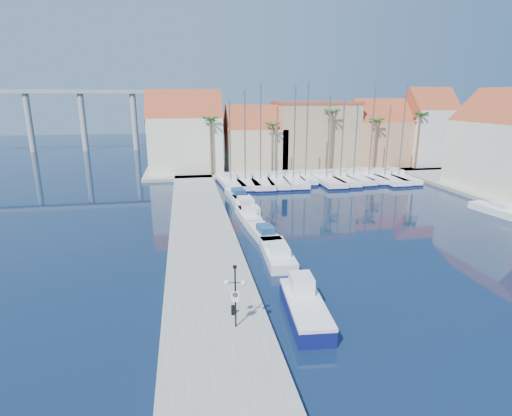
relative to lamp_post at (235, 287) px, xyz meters
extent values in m
plane|color=black|center=(7.95, 2.86, -2.89)|extent=(260.00, 260.00, 0.00)
cube|color=gray|center=(-1.05, 16.36, -2.64)|extent=(6.00, 77.00, 0.50)
cube|color=gray|center=(17.95, 50.86, -2.64)|extent=(54.00, 16.00, 0.50)
cylinder|color=black|center=(0.00, 0.00, -0.57)|extent=(0.09, 0.09, 3.65)
cylinder|color=black|center=(-0.22, 0.06, 0.25)|extent=(0.45, 0.16, 0.05)
cylinder|color=black|center=(0.22, -0.05, 0.25)|extent=(0.45, 0.16, 0.05)
sphere|color=white|center=(-0.44, 0.12, 0.25)|extent=(0.33, 0.33, 0.33)
sphere|color=white|center=(0.44, -0.11, 0.25)|extent=(0.33, 0.33, 0.33)
cube|color=black|center=(0.00, 0.00, 1.16)|extent=(0.22, 0.16, 0.15)
cube|color=white|center=(-0.01, -0.05, -0.48)|extent=(0.45, 0.14, 0.46)
cylinder|color=red|center=(-0.02, -0.07, -0.43)|extent=(0.30, 0.09, 0.31)
cylinder|color=#1933A5|center=(-0.02, -0.08, -0.43)|extent=(0.21, 0.07, 0.22)
cube|color=white|center=(-0.01, -0.05, -0.80)|extent=(0.36, 0.12, 0.13)
cylinder|color=black|center=(0.00, 1.29, -2.11)|extent=(0.23, 0.23, 0.56)
cube|color=#0E1355|center=(4.26, 0.98, -2.43)|extent=(2.54, 6.34, 0.93)
cube|color=white|center=(4.26, 0.98, -1.86)|extent=(2.54, 6.34, 0.21)
cube|color=white|center=(4.36, 2.22, -1.29)|extent=(1.47, 1.75, 1.14)
cube|color=white|center=(4.70, 10.13, -2.49)|extent=(2.37, 6.58, 0.80)
cube|color=white|center=(4.67, 9.48, -1.79)|extent=(1.56, 2.34, 0.60)
cube|color=white|center=(4.57, 15.11, -2.49)|extent=(2.38, 5.86, 0.80)
cube|color=navy|center=(4.63, 14.54, -1.79)|extent=(1.47, 2.11, 0.60)
cube|color=white|center=(4.10, 21.40, -2.49)|extent=(2.15, 5.80, 0.80)
cube|color=white|center=(4.13, 20.83, -1.79)|extent=(1.39, 2.07, 0.60)
cube|color=white|center=(4.42, 25.96, -2.49)|extent=(2.53, 7.31, 0.80)
cube|color=white|center=(4.44, 25.24, -1.79)|extent=(1.70, 2.58, 0.60)
cube|color=white|center=(4.18, 30.70, -2.49)|extent=(2.69, 6.58, 0.80)
cube|color=navy|center=(4.25, 30.06, -1.79)|extent=(1.66, 2.38, 0.60)
cube|color=white|center=(31.95, 18.40, -2.49)|extent=(2.81, 6.25, 0.80)
cube|color=white|center=(32.04, 17.80, -1.79)|extent=(1.65, 2.29, 0.60)
cube|color=white|center=(4.14, 38.39, -2.39)|extent=(3.59, 10.91, 1.00)
cube|color=#0C0F3D|center=(4.14, 38.39, -2.71)|extent=(3.65, 10.98, 0.28)
cube|color=white|center=(4.06, 39.46, -1.59)|extent=(2.19, 3.36, 0.60)
cylinder|color=slate|center=(4.18, 37.85, 3.73)|extent=(0.20, 0.20, 11.24)
cube|color=white|center=(6.33, 38.51, -2.39)|extent=(3.32, 10.90, 1.00)
cube|color=#0C0F3D|center=(6.33, 38.51, -2.71)|extent=(3.39, 10.97, 0.28)
cube|color=white|center=(6.27, 39.59, -1.59)|extent=(2.12, 3.33, 0.60)
cylinder|color=slate|center=(6.35, 37.97, 4.44)|extent=(0.20, 0.20, 12.68)
cube|color=white|center=(8.63, 38.33, -2.39)|extent=(3.32, 11.29, 1.00)
cube|color=#0C0F3D|center=(8.63, 38.33, -2.71)|extent=(3.38, 11.35, 0.28)
cube|color=white|center=(8.67, 39.44, -1.59)|extent=(2.16, 3.43, 0.60)
cylinder|color=slate|center=(8.61, 37.77, 4.90)|extent=(0.20, 0.20, 13.58)
cube|color=white|center=(11.08, 38.25, -2.39)|extent=(3.62, 10.92, 1.00)
cube|color=#0C0F3D|center=(11.08, 38.25, -2.71)|extent=(3.68, 10.98, 0.28)
cube|color=white|center=(11.16, 39.32, -1.59)|extent=(2.20, 3.36, 0.60)
cylinder|color=slate|center=(11.04, 37.71, 3.31)|extent=(0.20, 0.20, 10.42)
cube|color=white|center=(13.70, 38.39, -2.39)|extent=(3.65, 11.30, 1.00)
cube|color=#0C0F3D|center=(13.70, 38.39, -2.71)|extent=(3.72, 11.36, 0.28)
cube|color=white|center=(13.78, 39.50, -1.59)|extent=(2.25, 3.47, 0.60)
cylinder|color=slate|center=(13.66, 37.84, 4.75)|extent=(0.20, 0.20, 13.29)
cube|color=white|center=(15.97, 39.52, -2.39)|extent=(2.63, 8.36, 1.00)
cube|color=#0C0F3D|center=(15.97, 39.52, -2.71)|extent=(2.70, 8.42, 0.28)
cube|color=white|center=(16.02, 40.34, -1.59)|extent=(1.65, 2.56, 0.60)
cylinder|color=slate|center=(15.95, 39.11, 5.09)|extent=(0.20, 0.20, 13.96)
cube|color=white|center=(18.81, 38.14, -2.39)|extent=(2.99, 11.49, 1.00)
cube|color=#0C0F3D|center=(18.81, 38.14, -2.71)|extent=(3.05, 11.55, 0.28)
cube|color=white|center=(18.81, 39.29, -1.59)|extent=(2.09, 3.45, 0.60)
cylinder|color=slate|center=(18.81, 37.57, 4.10)|extent=(0.20, 0.20, 12.00)
cube|color=white|center=(21.06, 38.23, -2.39)|extent=(2.98, 10.98, 1.00)
cube|color=#0C0F3D|center=(21.06, 38.23, -2.71)|extent=(3.04, 11.05, 0.28)
cube|color=white|center=(21.05, 39.33, -1.59)|extent=(2.03, 3.31, 0.60)
cylinder|color=slate|center=(21.07, 37.69, 3.81)|extent=(0.20, 0.20, 11.40)
cube|color=white|center=(23.39, 38.73, -2.39)|extent=(3.64, 10.98, 1.00)
cube|color=#0C0F3D|center=(23.39, 38.73, -2.71)|extent=(3.71, 11.05, 0.28)
cube|color=white|center=(23.30, 39.81, -1.59)|extent=(2.21, 3.38, 0.60)
cylinder|color=slate|center=(23.43, 38.19, 3.38)|extent=(0.20, 0.20, 10.55)
cube|color=white|center=(26.21, 39.12, -2.39)|extent=(3.33, 10.77, 1.00)
cube|color=#0C0F3D|center=(26.21, 39.12, -2.71)|extent=(3.39, 10.84, 0.28)
cube|color=white|center=(26.26, 40.18, -1.59)|extent=(2.10, 3.29, 0.60)
cylinder|color=slate|center=(26.18, 38.59, 4.94)|extent=(0.20, 0.20, 13.67)
cube|color=white|center=(28.27, 38.07, -2.39)|extent=(3.45, 11.81, 1.00)
cube|color=#0C0F3D|center=(28.27, 38.07, -2.71)|extent=(3.51, 11.88, 0.28)
cube|color=white|center=(28.23, 39.24, -1.59)|extent=(2.25, 3.59, 0.60)
cylinder|color=slate|center=(28.29, 37.48, 3.38)|extent=(0.20, 0.20, 10.54)
cube|color=white|center=(30.70, 38.09, -2.39)|extent=(3.60, 11.30, 1.00)
cube|color=#0C0F3D|center=(30.70, 38.09, -2.71)|extent=(3.66, 11.36, 0.28)
cube|color=white|center=(30.78, 39.20, -1.59)|extent=(2.24, 3.46, 0.60)
cylinder|color=slate|center=(30.67, 37.54, 4.90)|extent=(0.20, 0.20, 13.59)
cube|color=beige|center=(-2.05, 49.86, 2.11)|extent=(12.00, 9.00, 9.00)
cube|color=#993C21|center=(-2.05, 49.86, 6.61)|extent=(12.30, 9.00, 9.00)
cube|color=tan|center=(9.95, 49.86, 1.11)|extent=(10.00, 8.00, 7.00)
cube|color=#993C21|center=(9.95, 49.86, 4.61)|extent=(10.30, 8.00, 8.00)
cube|color=tan|center=(20.95, 50.86, 3.11)|extent=(14.00, 10.00, 11.00)
cube|color=#993C21|center=(20.95, 50.86, 8.86)|extent=(14.20, 10.20, 0.50)
cube|color=tan|center=(32.95, 49.86, 1.61)|extent=(10.00, 8.00, 8.00)
cube|color=#993C21|center=(32.95, 49.86, 5.61)|extent=(10.30, 8.00, 8.00)
cube|color=silver|center=(41.95, 48.86, 2.61)|extent=(8.00, 8.00, 10.00)
cube|color=#993C21|center=(41.95, 48.86, 7.61)|extent=(8.30, 8.00, 8.00)
cube|color=beige|center=(39.95, 26.86, 2.11)|extent=(9.00, 14.00, 9.00)
cylinder|color=brown|center=(1.95, 44.86, 2.11)|extent=(0.36, 0.36, 9.00)
sphere|color=#24601B|center=(1.95, 44.86, 6.46)|extent=(2.60, 2.60, 2.60)
cylinder|color=brown|center=(11.95, 44.86, 1.61)|extent=(0.36, 0.36, 8.00)
sphere|color=#24601B|center=(11.95, 44.86, 5.46)|extent=(2.60, 2.60, 2.60)
cylinder|color=brown|center=(21.95, 44.86, 2.61)|extent=(0.36, 0.36, 10.00)
sphere|color=#24601B|center=(21.95, 44.86, 7.46)|extent=(2.60, 2.60, 2.60)
cylinder|color=brown|center=(29.95, 44.86, 1.86)|extent=(0.36, 0.36, 8.50)
sphere|color=#24601B|center=(29.95, 44.86, 5.96)|extent=(2.60, 2.60, 2.60)
cylinder|color=brown|center=(37.95, 44.86, 2.36)|extent=(0.36, 0.36, 9.50)
sphere|color=#24601B|center=(37.95, 44.86, 6.96)|extent=(2.60, 2.60, 2.60)
cube|color=#9E9E99|center=(-30.05, 84.86, 11.11)|extent=(48.00, 2.20, 0.90)
cylinder|color=#9E9E99|center=(-38.05, 84.86, 4.11)|extent=(1.40, 1.40, 14.00)
cylinder|color=#9E9E99|center=(-26.05, 84.86, 4.11)|extent=(1.40, 1.40, 14.00)
cylinder|color=#9E9E99|center=(-14.05, 84.86, 4.11)|extent=(1.40, 1.40, 14.00)
camera|label=1|loc=(-2.34, -19.27, 9.76)|focal=28.00mm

